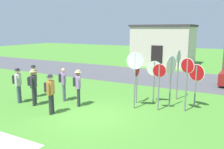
# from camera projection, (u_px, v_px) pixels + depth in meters

# --- Properties ---
(ground_plane) EXTENTS (80.00, 80.00, 0.00)m
(ground_plane) POSITION_uv_depth(u_px,v_px,m) (88.00, 116.00, 9.81)
(ground_plane) COLOR #47842D
(street_asphalt) EXTENTS (60.00, 6.40, 0.01)m
(street_asphalt) POSITION_uv_depth(u_px,v_px,m) (157.00, 77.00, 17.97)
(street_asphalt) COLOR #4C4C51
(street_asphalt) RESTS_ON ground
(building_background) EXTENTS (5.88, 4.69, 4.04)m
(building_background) POSITION_uv_depth(u_px,v_px,m) (164.00, 45.00, 23.90)
(building_background) COLOR beige
(building_background) RESTS_ON ground
(stop_sign_far_back) EXTENTS (0.26, 0.84, 2.42)m
(stop_sign_far_back) POSITION_uv_depth(u_px,v_px,m) (171.00, 72.00, 10.70)
(stop_sign_far_back) COLOR slate
(stop_sign_far_back) RESTS_ON ground
(stop_sign_low_front) EXTENTS (0.72, 0.17, 2.11)m
(stop_sign_low_front) POSITION_uv_depth(u_px,v_px,m) (154.00, 75.00, 11.34)
(stop_sign_low_front) COLOR slate
(stop_sign_low_front) RESTS_ON ground
(stop_sign_nearest) EXTENTS (0.61, 0.13, 2.13)m
(stop_sign_nearest) POSITION_uv_depth(u_px,v_px,m) (159.00, 80.00, 10.29)
(stop_sign_nearest) COLOR slate
(stop_sign_nearest) RESTS_ON ground
(stop_sign_leaning_left) EXTENTS (0.11, 0.66, 2.57)m
(stop_sign_leaning_left) POSITION_uv_depth(u_px,v_px,m) (178.00, 67.00, 11.87)
(stop_sign_leaning_left) COLOR slate
(stop_sign_leaning_left) RESTS_ON ground
(stop_sign_leaning_right) EXTENTS (0.77, 0.18, 2.61)m
(stop_sign_leaning_right) POSITION_uv_depth(u_px,v_px,m) (135.00, 70.00, 10.50)
(stop_sign_leaning_right) COLOR slate
(stop_sign_leaning_right) RESTS_ON ground
(stop_sign_rear_left) EXTENTS (0.63, 0.29, 2.40)m
(stop_sign_rear_left) POSITION_uv_depth(u_px,v_px,m) (187.00, 76.00, 10.13)
(stop_sign_rear_left) COLOR slate
(stop_sign_rear_left) RESTS_ON ground
(stop_sign_center_cluster) EXTENTS (0.10, 0.74, 2.08)m
(stop_sign_center_cluster) POSITION_uv_depth(u_px,v_px,m) (137.00, 75.00, 11.33)
(stop_sign_center_cluster) COLOR slate
(stop_sign_center_cluster) RESTS_ON ground
(stop_sign_rear_right) EXTENTS (0.76, 0.30, 2.04)m
(stop_sign_rear_right) POSITION_uv_depth(u_px,v_px,m) (196.00, 78.00, 10.75)
(stop_sign_rear_right) COLOR slate
(stop_sign_rear_right) RESTS_ON ground
(person_holding_notes) EXTENTS (0.46, 0.49, 1.74)m
(person_holding_notes) POSITION_uv_depth(u_px,v_px,m) (18.00, 83.00, 11.48)
(person_holding_notes) COLOR #4C5670
(person_holding_notes) RESTS_ON ground
(person_in_blue) EXTENTS (0.46, 0.51, 1.74)m
(person_in_blue) POSITION_uv_depth(u_px,v_px,m) (33.00, 85.00, 11.07)
(person_in_blue) COLOR #2D2D33
(person_in_blue) RESTS_ON ground
(person_with_sunhat) EXTENTS (0.46, 0.49, 1.74)m
(person_with_sunhat) POSITION_uv_depth(u_px,v_px,m) (78.00, 85.00, 10.97)
(person_with_sunhat) COLOR #2D2D33
(person_with_sunhat) RESTS_ON ground
(person_on_left) EXTENTS (0.43, 0.54, 1.74)m
(person_on_left) POSITION_uv_depth(u_px,v_px,m) (50.00, 91.00, 9.92)
(person_on_left) COLOR #2D2D33
(person_on_left) RESTS_ON ground
(person_near_signs) EXTENTS (0.47, 0.49, 1.69)m
(person_near_signs) POSITION_uv_depth(u_px,v_px,m) (63.00, 82.00, 11.79)
(person_near_signs) COLOR #4C5670
(person_near_signs) RESTS_ON ground
(person_in_teal) EXTENTS (0.37, 0.51, 1.74)m
(person_in_teal) POSITION_uv_depth(u_px,v_px,m) (34.00, 79.00, 12.49)
(person_in_teal) COLOR #2D2D33
(person_in_teal) RESTS_ON ground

